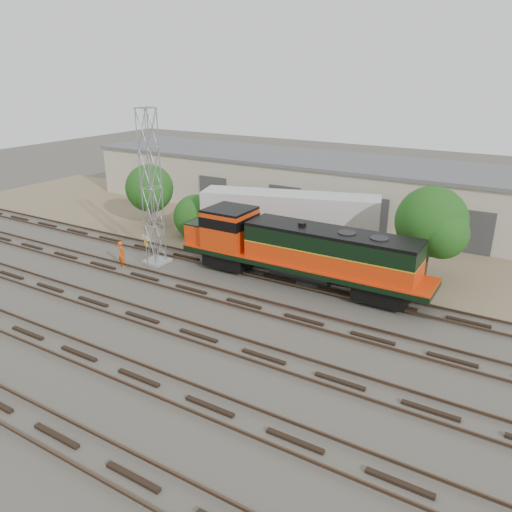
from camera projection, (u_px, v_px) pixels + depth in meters
The scene contains 12 objects.
ground at pixel (230, 314), 28.85m from camera, with size 140.00×140.00×0.00m, color #47423A.
dirt_strip at pixel (332, 242), 40.87m from camera, with size 80.00×16.00×0.02m, color #726047.
tracks at pixel (198, 335), 26.42m from camera, with size 80.00×20.40×0.28m.
warehouse at pixel (368, 191), 46.31m from camera, with size 58.40×10.40×5.30m.
locomotive at pixel (297, 250), 32.23m from camera, with size 17.14×3.01×4.12m.
signal_tower at pixel (152, 191), 34.75m from camera, with size 1.61×1.61×10.93m.
sign_post at pixel (146, 245), 35.00m from camera, with size 0.93×0.45×2.43m.
worker at pixel (122, 254), 35.53m from camera, with size 0.70×0.46×1.91m, color #EA4F0D.
semi_trailer at pixel (294, 213), 39.13m from camera, with size 14.07×6.71×4.26m.
tree_west at pixel (150, 190), 43.98m from camera, with size 4.42×4.21×5.51m.
tree_mid at pixel (197, 219), 41.70m from camera, with size 3.95×3.76×3.76m.
tree_east at pixel (434, 225), 32.33m from camera, with size 4.90×4.67×6.30m.
Camera 1 is at (14.60, -21.33, 13.34)m, focal length 35.00 mm.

